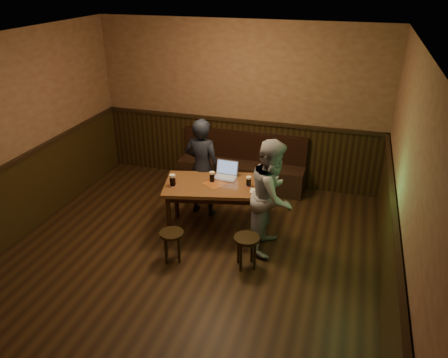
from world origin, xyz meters
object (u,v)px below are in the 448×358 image
pint_right (249,181)px  person_suit (202,168)px  person_grey (272,196)px  pub_table (215,190)px  laptop (226,173)px  stool_right (247,243)px  stool_left (172,238)px  pint_left (173,180)px  pint_mid (212,177)px  bench (242,169)px

pint_right → person_suit: (-0.82, 0.36, -0.05)m
person_grey → pint_right: bearing=59.4°
pub_table → person_suit: size_ratio=1.00×
laptop → person_suit: bearing=160.6°
stool_right → person_grey: size_ratio=0.28×
stool_left → pint_right: pint_right is taller
pub_table → pint_right: 0.51m
pint_left → person_suit: (0.20, 0.67, -0.07)m
stool_left → stool_right: (0.97, 0.14, 0.02)m
stool_right → pint_mid: size_ratio=2.91×
stool_left → person_grey: person_grey is taller
bench → stool_right: (0.66, -2.26, 0.05)m
pint_right → laptop: (-0.39, 0.20, -0.01)m
person_suit → pint_left: bearing=79.4°
bench → stool_right: bearing=-73.6°
pint_mid → laptop: size_ratio=0.45×
pint_right → person_grey: 0.47m
laptop → pub_table: bearing=-106.5°
pub_table → pint_left: 0.62m
person_suit → bench: bearing=-100.9°
pub_table → person_grey: (0.86, -0.19, 0.13)m
laptop → person_grey: 0.90m
pub_table → pint_mid: pint_mid is taller
pint_right → person_suit: bearing=156.3°
bench → laptop: 1.36m
bench → pint_right: bearing=-71.9°
bench → pint_mid: size_ratio=14.31×
pub_table → laptop: bearing=58.5°
stool_left → stool_right: 0.98m
pint_mid → person_grey: 0.95m
stool_right → pint_left: 1.39m
pint_mid → laptop: (0.14, 0.21, -0.02)m
laptop → person_suit: (-0.43, 0.16, -0.04)m
stool_right → pint_right: pint_right is taller
person_suit → stool_left: bearing=97.8°
pub_table → stool_right: 1.04m
bench → person_grey: size_ratio=1.39×
pub_table → pint_right: size_ratio=10.55×
stool_right → pint_left: bearing=157.5°
stool_right → person_suit: bearing=130.8°
pub_table → pint_left: pint_left is taller
pint_mid → pint_left: bearing=-148.9°
stool_left → stool_right: size_ratio=0.95×
pub_table → person_grey: person_grey is taller
pub_table → pint_left: bearing=-169.7°
pub_table → laptop: size_ratio=4.61×
person_suit → pub_table: bearing=134.7°
pub_table → bench: bearing=76.6°
stool_left → person_suit: size_ratio=0.27×
pint_left → laptop: 0.80m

